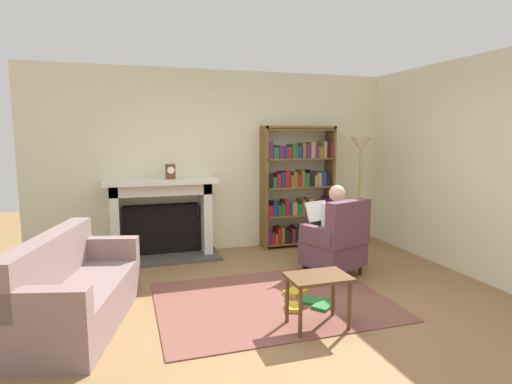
% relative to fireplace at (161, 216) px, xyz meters
% --- Properties ---
extents(ground, '(14.00, 14.00, 0.00)m').
position_rel_fireplace_xyz_m(ground, '(0.97, -2.30, -0.60)').
color(ground, olive).
extents(back_wall, '(5.60, 0.10, 2.70)m').
position_rel_fireplace_xyz_m(back_wall, '(0.97, 0.25, 0.75)').
color(back_wall, beige).
rests_on(back_wall, ground).
extents(side_wall_right, '(0.10, 5.20, 2.70)m').
position_rel_fireplace_xyz_m(side_wall_right, '(3.62, -1.05, 0.75)').
color(side_wall_right, beige).
rests_on(side_wall_right, ground).
extents(area_rug, '(2.40, 1.80, 0.01)m').
position_rel_fireplace_xyz_m(area_rug, '(0.97, -2.00, -0.59)').
color(area_rug, brown).
rests_on(area_rug, ground).
extents(fireplace, '(1.58, 0.64, 1.14)m').
position_rel_fireplace_xyz_m(fireplace, '(0.00, 0.00, 0.00)').
color(fireplace, '#4C4742').
rests_on(fireplace, ground).
extents(mantel_clock, '(0.14, 0.14, 0.21)m').
position_rel_fireplace_xyz_m(mantel_clock, '(0.13, -0.10, 0.64)').
color(mantel_clock, brown).
rests_on(mantel_clock, fireplace).
extents(bookshelf, '(1.16, 0.32, 1.88)m').
position_rel_fireplace_xyz_m(bookshelf, '(2.12, 0.03, 0.32)').
color(bookshelf, brown).
rests_on(bookshelf, ground).
extents(armchair_reading, '(0.81, 0.80, 0.97)m').
position_rel_fireplace_xyz_m(armchair_reading, '(2.01, -1.45, -0.18)').
color(armchair_reading, '#331E14').
rests_on(armchair_reading, ground).
extents(seated_reader, '(0.48, 0.59, 1.14)m').
position_rel_fireplace_xyz_m(seated_reader, '(1.97, -1.34, 0.02)').
color(seated_reader, silver).
rests_on(seated_reader, ground).
extents(sofa_floral, '(1.12, 1.83, 0.85)m').
position_rel_fireplace_xyz_m(sofa_floral, '(-0.96, -1.97, -0.28)').
color(sofa_floral, gray).
rests_on(sofa_floral, ground).
extents(side_table, '(0.56, 0.39, 0.49)m').
position_rel_fireplace_xyz_m(side_table, '(1.16, -2.68, -0.19)').
color(side_table, brown).
rests_on(side_table, ground).
extents(scattered_books, '(0.55, 0.71, 0.04)m').
position_rel_fireplace_xyz_m(scattered_books, '(1.28, -2.15, -0.57)').
color(scattered_books, gold).
rests_on(scattered_books, area_rug).
extents(floor_lamp, '(0.32, 0.32, 1.72)m').
position_rel_fireplace_xyz_m(floor_lamp, '(2.88, -0.51, 0.86)').
color(floor_lamp, '#B7933F').
rests_on(floor_lamp, ground).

